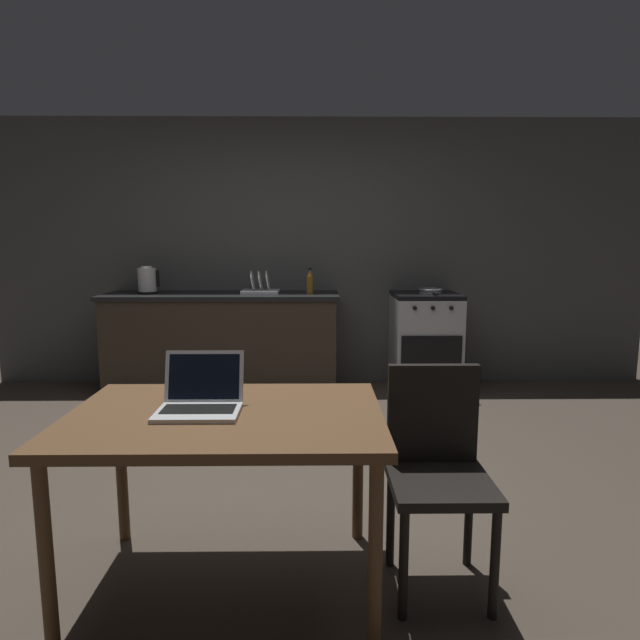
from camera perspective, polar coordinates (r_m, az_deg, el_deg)
ground_plane at (r=3.29m, az=-4.78°, el=-16.94°), size 12.00×12.00×0.00m
back_wall at (r=5.32m, az=0.10°, el=7.07°), size 6.40×0.10×2.55m
kitchen_counter at (r=5.13m, az=-10.22°, el=-2.29°), size 2.16×0.64×0.92m
stove_oven at (r=5.17m, az=11.00°, el=-2.27°), size 0.60×0.62×0.92m
dining_table at (r=2.20m, az=-9.92°, el=-11.40°), size 1.23×0.84×0.74m
chair at (r=2.32m, az=12.25°, el=-14.35°), size 0.40×0.40×0.90m
laptop at (r=2.20m, az=-12.56°, el=-8.27°), size 0.32×0.29×0.22m
electric_kettle at (r=5.22m, az=-17.79°, el=4.00°), size 0.20×0.18×0.25m
bottle at (r=4.94m, az=-1.07°, el=4.08°), size 0.07×0.07×0.24m
frying_pan at (r=5.08m, az=11.67°, el=3.04°), size 0.23×0.40×0.05m
dish_rack at (r=5.02m, az=-6.32°, el=3.35°), size 0.34×0.26×0.21m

